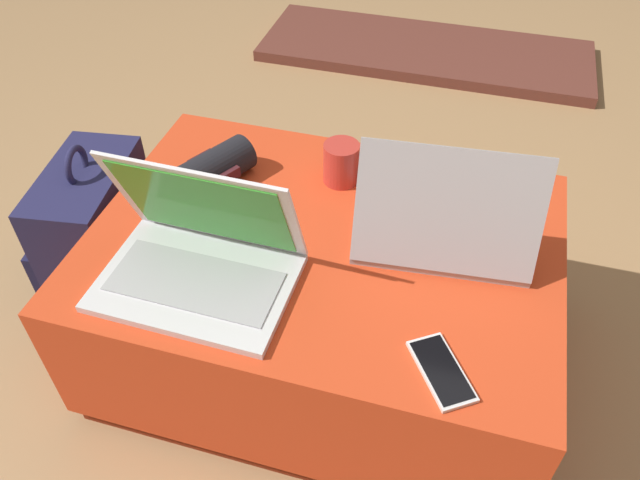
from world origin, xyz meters
The scene contains 9 objects.
ground_plane centered at (0.00, 0.00, 0.00)m, with size 14.00×14.00×0.00m, color tan.
ottoman centered at (0.00, 0.00, 0.19)m, with size 0.99×0.72×0.39m.
laptop_near centered at (-0.20, -0.17, 0.44)m, with size 0.38×0.27×0.26m.
laptop_far centered at (0.24, 0.05, 0.44)m, with size 0.38×0.28×0.25m.
cell_phone centered at (0.29, -0.27, 0.39)m, with size 0.14×0.16×0.01m.
backpack centered at (-0.64, 0.05, 0.18)m, with size 0.28×0.36×0.46m.
wrist_brace centered at (-0.29, 0.11, 0.43)m, with size 0.16×0.21×0.09m.
coffee_mug centered at (-0.01, 0.20, 0.44)m, with size 0.12×0.08×0.10m.
fireplace_hearth centered at (0.00, 1.62, 0.02)m, with size 1.40×0.50×0.04m.
Camera 1 is at (0.26, -0.92, 1.30)m, focal length 35.00 mm.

